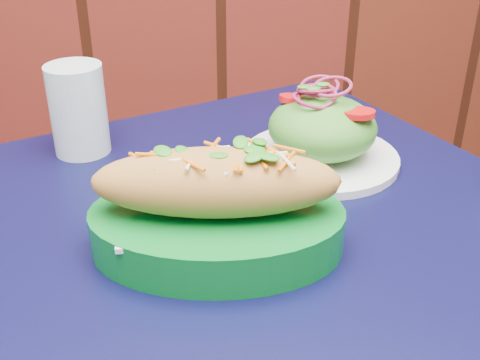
{
  "coord_description": "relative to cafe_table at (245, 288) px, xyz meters",
  "views": [
    {
      "loc": [
        -0.49,
        1.2,
        1.15
      ],
      "look_at": [
        -0.43,
        1.82,
        0.81
      ],
      "focal_mm": 45.0,
      "sensor_mm": 36.0,
      "label": 1
    }
  ],
  "objects": [
    {
      "name": "cafe_table",
      "position": [
        0.0,
        0.0,
        0.0
      ],
      "size": [
        1.06,
        1.06,
        0.75
      ],
      "rotation": [
        0.0,
        0.0,
        0.43
      ],
      "color": "black",
      "rests_on": "ground"
    },
    {
      "name": "banh_mi_basket",
      "position": [
        -0.04,
        -0.03,
        0.14
      ],
      "size": [
        0.3,
        0.21,
        0.13
      ],
      "rotation": [
        0.0,
        0.0,
        -0.08
      ],
      "color": "#076E21",
      "rests_on": "cafe_table"
    },
    {
      "name": "water_glass",
      "position": [
        -0.22,
        0.24,
        0.15
      ],
      "size": [
        0.08,
        0.08,
        0.13
      ],
      "primitive_type": "cylinder",
      "color": "silver",
      "rests_on": "cafe_table"
    },
    {
      "name": "salad_plate",
      "position": [
        0.13,
        0.17,
        0.13
      ],
      "size": [
        0.23,
        0.23,
        0.12
      ],
      "rotation": [
        0.0,
        0.0,
        -0.28
      ],
      "color": "white",
      "rests_on": "cafe_table"
    }
  ]
}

